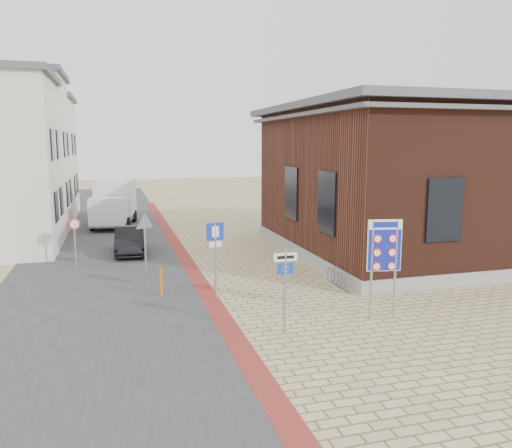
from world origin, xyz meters
TOP-DOWN VIEW (x-y plane):
  - ground at (0.00, 0.00)m, footprint 120.00×120.00m
  - road_strip at (-5.50, 15.00)m, footprint 7.00×60.00m
  - curb_strip at (-2.00, 10.00)m, footprint 0.60×40.00m
  - brick_building at (8.99, 7.00)m, footprint 13.00×13.00m
  - townhouse_mid at (-10.99, 18.00)m, footprint 7.40×6.40m
  - townhouse_far at (-10.99, 24.00)m, footprint 7.40×6.40m
  - bike_rack at (2.65, 2.20)m, footprint 0.08×1.80m
  - sedan at (-4.30, 9.87)m, footprint 1.41×3.77m
  - box_truck at (-4.93, 18.26)m, footprint 2.90×5.52m
  - border_sign at (2.50, -1.12)m, footprint 0.99×0.23m
  - essen_sign at (-0.62, -1.50)m, footprint 0.64×0.07m
  - parking_sign at (-1.80, 2.00)m, footprint 0.57×0.13m
  - yield_sign at (-3.80, 6.00)m, footprint 0.81×0.36m
  - speed_sign at (-6.50, 7.65)m, footprint 0.47×0.20m
  - bollard at (-3.50, 2.80)m, footprint 0.10×0.10m

SIDE VIEW (x-z plane):
  - ground at x=0.00m, z-range 0.00..0.00m
  - road_strip at x=-5.50m, z-range 0.00..0.02m
  - curb_strip at x=-2.00m, z-range 0.00..0.03m
  - bike_rack at x=2.65m, z-range -0.04..0.56m
  - bollard at x=-3.50m, z-range 0.00..0.98m
  - sedan at x=-4.30m, z-range 0.00..1.23m
  - speed_sign at x=-6.50m, z-range 0.32..2.39m
  - box_truck at x=-4.93m, z-range 0.05..2.79m
  - essen_sign at x=-0.62m, z-range 0.38..2.74m
  - parking_sign at x=-1.80m, z-range 0.48..3.09m
  - yield_sign at x=-3.80m, z-range 0.62..2.99m
  - border_sign at x=2.50m, z-range 0.64..3.57m
  - brick_building at x=8.99m, z-range 0.09..6.89m
  - townhouse_far at x=-10.99m, z-range 0.02..8.32m
  - townhouse_mid at x=-10.99m, z-range 0.02..9.12m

